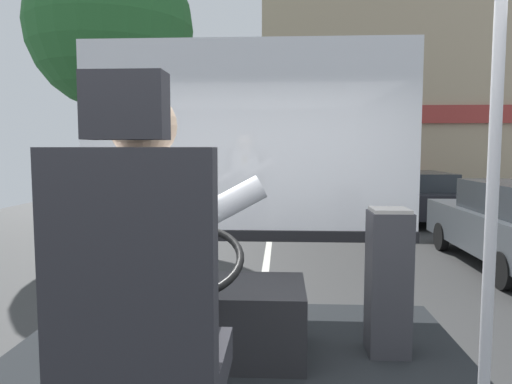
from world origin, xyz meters
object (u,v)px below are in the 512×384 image
(steering_console, at_px, (206,317))
(parked_car_black, at_px, (416,195))
(driver_seat, at_px, (142,336))
(bus_driver, at_px, (151,256))
(fare_box, at_px, (388,281))
(handrail_pole, at_px, (493,177))
(parked_car_red, at_px, (384,184))

(steering_console, bearing_deg, parked_car_black, 69.04)
(driver_seat, bearing_deg, steering_console, 90.00)
(bus_driver, xyz_separation_m, fare_box, (1.02, 1.16, -0.40))
(handrail_pole, height_order, parked_car_red, handrail_pole)
(steering_console, height_order, parked_car_black, steering_console)
(handrail_pole, distance_m, parked_car_black, 12.10)
(driver_seat, height_order, bus_driver, driver_seat)
(parked_car_red, bearing_deg, parked_car_black, -90.76)
(parked_car_red, bearing_deg, handrail_pole, -100.62)
(bus_driver, height_order, handrail_pole, handrail_pole)
(bus_driver, distance_m, steering_console, 1.23)
(handrail_pole, relative_size, parked_car_red, 0.48)
(bus_driver, relative_size, parked_car_black, 0.18)
(handrail_pole, xyz_separation_m, parked_car_red, (3.04, 16.21, -1.22))
(fare_box, bearing_deg, bus_driver, -131.22)
(driver_seat, relative_size, fare_box, 1.65)
(bus_driver, distance_m, parked_car_black, 12.72)
(steering_console, bearing_deg, handrail_pole, -32.38)
(handrail_pole, bearing_deg, steering_console, 147.62)
(parked_car_red, bearing_deg, fare_box, -101.84)
(parked_car_black, bearing_deg, bus_driver, -109.23)
(bus_driver, height_order, fare_box, bus_driver)
(bus_driver, bearing_deg, fare_box, 48.78)
(handrail_pole, bearing_deg, parked_car_red, 79.38)
(steering_console, distance_m, parked_car_black, 11.69)
(driver_seat, height_order, handrail_pole, handrail_pole)
(driver_seat, distance_m, fare_box, 1.64)
(parked_car_black, bearing_deg, driver_seat, -109.06)
(fare_box, bearing_deg, handrail_pole, -77.95)
(fare_box, bearing_deg, parked_car_red, 78.16)
(parked_car_black, bearing_deg, fare_box, -106.28)
(fare_box, height_order, parked_car_red, fare_box)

